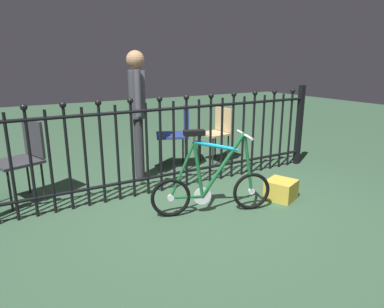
{
  "coord_description": "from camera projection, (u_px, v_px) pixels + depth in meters",
  "views": [
    {
      "loc": [
        -1.69,
        -2.79,
        1.51
      ],
      "look_at": [
        0.05,
        0.2,
        0.55
      ],
      "focal_mm": 32.01,
      "sensor_mm": 36.0,
      "label": 1
    }
  ],
  "objects": [
    {
      "name": "ground_plane",
      "position": [
        198.0,
        210.0,
        3.54
      ],
      "size": [
        20.0,
        20.0,
        0.0
      ],
      "primitive_type": "plane",
      "color": "#2F4A34"
    },
    {
      "name": "iron_fence",
      "position": [
        164.0,
        142.0,
        3.93
      ],
      "size": [
        4.34,
        0.07,
        1.16
      ],
      "color": "black",
      "rests_on": "ground"
    },
    {
      "name": "bicycle",
      "position": [
        212.0,
        184.0,
        3.41
      ],
      "size": [
        1.18,
        0.51,
        0.86
      ],
      "color": "black",
      "rests_on": "ground"
    },
    {
      "name": "chair_navy",
      "position": [
        178.0,
        131.0,
        4.81
      ],
      "size": [
        0.57,
        0.57,
        0.88
      ],
      "color": "black",
      "rests_on": "ground"
    },
    {
      "name": "chair_tan",
      "position": [
        218.0,
        129.0,
        5.13
      ],
      "size": [
        0.42,
        0.41,
        0.81
      ],
      "color": "black",
      "rests_on": "ground"
    },
    {
      "name": "chair_charcoal",
      "position": [
        24.0,
        154.0,
        3.69
      ],
      "size": [
        0.56,
        0.56,
        0.88
      ],
      "color": "black",
      "rests_on": "ground"
    },
    {
      "name": "person_visitor",
      "position": [
        137.0,
        105.0,
        4.23
      ],
      "size": [
        0.26,
        0.46,
        1.62
      ],
      "color": "#2D2D33",
      "rests_on": "ground"
    },
    {
      "name": "display_crate",
      "position": [
        281.0,
        190.0,
        3.81
      ],
      "size": [
        0.39,
        0.39,
        0.22
      ],
      "primitive_type": "cube",
      "rotation": [
        0.0,
        0.0,
        0.4
      ],
      "color": "#B29933",
      "rests_on": "ground"
    }
  ]
}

